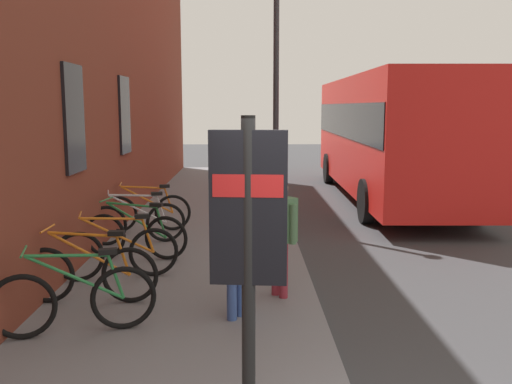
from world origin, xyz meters
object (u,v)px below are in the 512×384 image
at_px(transit_info_sign, 248,229).
at_px(pedestrian_crossing_street, 280,226).
at_px(bicycle_under_window, 146,212).
at_px(bicycle_far_end, 89,273).
at_px(bicycle_leaning_wall, 117,252).
at_px(bicycle_by_door, 136,235).
at_px(street_lamp, 276,75).
at_px(bicycle_end_of_row, 75,300).
at_px(bicycle_mid_rack, 137,222).
at_px(pedestrian_near_bus, 236,235).
at_px(city_bus, 388,131).

relative_size(transit_info_sign, pedestrian_crossing_street, 1.56).
bearing_deg(bicycle_under_window, bicycle_far_end, 179.98).
height_order(bicycle_leaning_wall, bicycle_by_door, same).
height_order(bicycle_by_door, street_lamp, street_lamp).
xyz_separation_m(bicycle_far_end, bicycle_leaning_wall, (1.01, -0.13, 0.00)).
distance_m(bicycle_end_of_row, bicycle_under_window, 5.13).
bearing_deg(transit_info_sign, bicycle_mid_rack, 18.08).
relative_size(bicycle_end_of_row, pedestrian_near_bus, 1.07).
xyz_separation_m(bicycle_by_door, bicycle_mid_rack, (1.01, 0.17, 0.00)).
bearing_deg(pedestrian_near_bus, transit_info_sign, -176.80).
xyz_separation_m(bicycle_under_window, city_bus, (4.61, -5.91, 1.41)).
xyz_separation_m(bicycle_by_door, street_lamp, (3.01, -2.44, 2.72)).
distance_m(bicycle_far_end, bicycle_by_door, 2.12).
bearing_deg(city_bus, street_lamp, 137.67).
bearing_deg(city_bus, bicycle_far_end, 145.94).
bearing_deg(bicycle_mid_rack, street_lamp, -52.51).
relative_size(pedestrian_near_bus, street_lamp, 0.31).
bearing_deg(bicycle_by_door, bicycle_under_window, 5.02).
bearing_deg(bicycle_by_door, transit_info_sign, -160.33).
height_order(bicycle_end_of_row, bicycle_leaning_wall, same).
bearing_deg(bicycle_by_door, bicycle_far_end, 175.17).
bearing_deg(bicycle_far_end, city_bus, -34.06).
bearing_deg(pedestrian_crossing_street, transit_info_sign, 172.53).
bearing_deg(street_lamp, pedestrian_near_bus, 172.46).
relative_size(bicycle_end_of_row, bicycle_mid_rack, 1.00).
bearing_deg(bicycle_mid_rack, bicycle_by_door, -170.37).
bearing_deg(pedestrian_near_bus, pedestrian_crossing_street, -36.43).
distance_m(bicycle_far_end, transit_info_sign, 3.78).
bearing_deg(bicycle_leaning_wall, pedestrian_near_bus, -131.76).
relative_size(bicycle_leaning_wall, city_bus, 0.16).
relative_size(bicycle_under_window, city_bus, 0.17).
xyz_separation_m(bicycle_by_door, pedestrian_crossing_street, (-1.91, -2.24, 0.55)).
distance_m(pedestrian_near_bus, street_lamp, 6.10).
distance_m(bicycle_end_of_row, bicycle_far_end, 1.00).
relative_size(bicycle_end_of_row, pedestrian_crossing_street, 1.12).
height_order(bicycle_mid_rack, pedestrian_near_bus, pedestrian_near_bus).
relative_size(bicycle_under_window, pedestrian_near_bus, 1.09).
xyz_separation_m(bicycle_far_end, city_bus, (8.75, -5.91, 1.41)).
bearing_deg(bicycle_end_of_row, bicycle_leaning_wall, -0.19).
bearing_deg(bicycle_leaning_wall, transit_info_sign, -154.84).
relative_size(bicycle_leaning_wall, pedestrian_crossing_street, 1.13).
distance_m(bicycle_end_of_row, bicycle_leaning_wall, 2.00).
height_order(bicycle_end_of_row, pedestrian_crossing_street, pedestrian_crossing_street).
xyz_separation_m(bicycle_far_end, bicycle_under_window, (4.14, -0.00, 0.00)).
bearing_deg(transit_info_sign, street_lamp, -4.33).
xyz_separation_m(bicycle_far_end, bicycle_by_door, (2.12, -0.18, 0.00)).
relative_size(city_bus, street_lamp, 2.00).
xyz_separation_m(bicycle_end_of_row, bicycle_mid_rack, (4.12, 0.11, 0.00)).
bearing_deg(bicycle_mid_rack, pedestrian_near_bus, -153.16).
relative_size(pedestrian_near_bus, pedestrian_crossing_street, 1.06).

